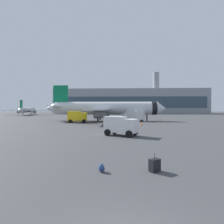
% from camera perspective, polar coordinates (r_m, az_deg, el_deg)
% --- Properties ---
extents(airplane_at_gate, '(35.65, 32.07, 10.50)m').
position_cam_1_polar(airplane_at_gate, '(54.34, -2.19, 1.13)').
color(airplane_at_gate, silver).
rests_on(airplane_at_gate, ground).
extents(airplane_taxiing, '(23.98, 26.39, 7.79)m').
position_cam_1_polar(airplane_taxiing, '(112.55, -24.72, 0.57)').
color(airplane_taxiing, silver).
rests_on(airplane_taxiing, ground).
extents(service_truck, '(5.06, 3.10, 2.90)m').
position_cam_1_polar(service_truck, '(48.28, -10.69, -1.33)').
color(service_truck, yellow).
rests_on(service_truck, ground).
extents(fuel_truck, '(6.37, 5.18, 3.20)m').
position_cam_1_polar(fuel_truck, '(52.75, 6.46, -0.93)').
color(fuel_truck, white).
rests_on(fuel_truck, ground).
extents(cargo_van, '(4.83, 3.76, 2.60)m').
position_cam_1_polar(cargo_van, '(24.98, 2.72, -4.01)').
color(cargo_van, white).
rests_on(cargo_van, ground).
extents(safety_cone_near, '(0.44, 0.44, 0.63)m').
position_cam_1_polar(safety_cone_near, '(40.39, 9.07, -3.66)').
color(safety_cone_near, '#F2590C').
rests_on(safety_cone_near, ground).
extents(safety_cone_mid, '(0.44, 0.44, 0.71)m').
position_cam_1_polar(safety_cone_mid, '(53.46, 14.63, -2.46)').
color(safety_cone_mid, '#F2590C').
rests_on(safety_cone_mid, ground).
extents(safety_cone_far, '(0.44, 0.44, 0.72)m').
position_cam_1_polar(safety_cone_far, '(62.03, 2.42, -1.92)').
color(safety_cone_far, '#F2590C').
rests_on(safety_cone_far, ground).
extents(rolling_suitcase, '(0.75, 0.70, 1.10)m').
position_cam_1_polar(rolling_suitcase, '(11.51, 13.01, -15.62)').
color(rolling_suitcase, black).
rests_on(rolling_suitcase, ground).
extents(traveller_backpack, '(0.36, 0.40, 0.48)m').
position_cam_1_polar(traveller_backpack, '(11.24, -3.24, -16.85)').
color(traveller_backpack, navy).
rests_on(traveller_backpack, ground).
extents(terminal_building, '(106.48, 16.82, 29.17)m').
position_cam_1_polar(terminal_building, '(133.61, 5.57, 3.32)').
color(terminal_building, gray).
rests_on(terminal_building, ground).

